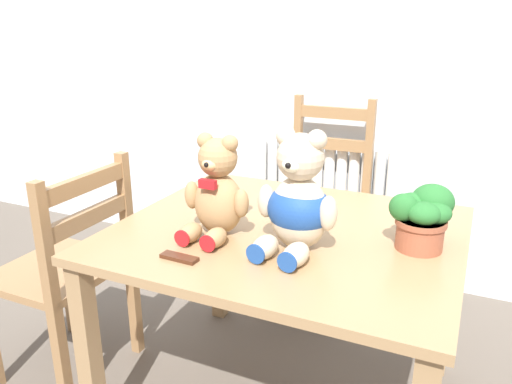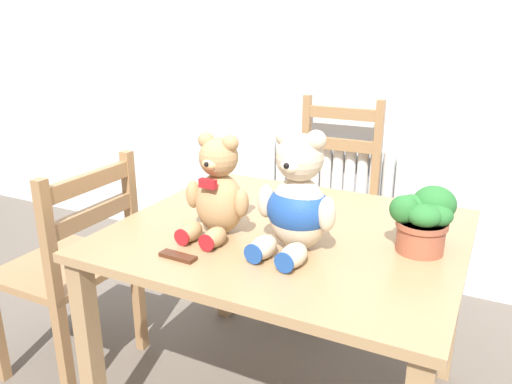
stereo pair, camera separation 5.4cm
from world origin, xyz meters
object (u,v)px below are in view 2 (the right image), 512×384
potted_plant (424,218)px  chocolate_bar (178,256)px  wooden_chair_side (73,267)px  teddy_bear_right (297,203)px  wooden_chair_behind (329,204)px  teddy_bear_left (217,192)px

potted_plant → chocolate_bar: 0.74m
wooden_chair_side → chocolate_bar: (0.64, -0.17, 0.26)m
chocolate_bar → wooden_chair_side: bearing=165.0°
teddy_bear_right → wooden_chair_behind: bearing=-70.9°
wooden_chair_side → chocolate_bar: wooden_chair_side is taller
chocolate_bar → wooden_chair_behind: bearing=87.8°
teddy_bear_left → teddy_bear_right: teddy_bear_right is taller
wooden_chair_side → teddy_bear_right: size_ratio=2.41×
wooden_chair_side → potted_plant: potted_plant is taller
teddy_bear_left → chocolate_bar: (-0.01, -0.22, -0.14)m
wooden_chair_side → potted_plant: bearing=-80.6°
teddy_bear_left → chocolate_bar: bearing=88.4°
wooden_chair_side → potted_plant: size_ratio=4.63×
wooden_chair_behind → chocolate_bar: bearing=87.8°
teddy_bear_left → potted_plant: size_ratio=1.71×
teddy_bear_left → teddy_bear_right: (0.27, 0.00, 0.01)m
wooden_chair_side → chocolate_bar: size_ratio=7.74×
wooden_chair_side → teddy_bear_right: 1.01m
potted_plant → chocolate_bar: potted_plant is taller
potted_plant → wooden_chair_behind: bearing=123.6°
teddy_bear_right → chocolate_bar: teddy_bear_right is taller
wooden_chair_side → potted_plant: (1.27, 0.21, 0.36)m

